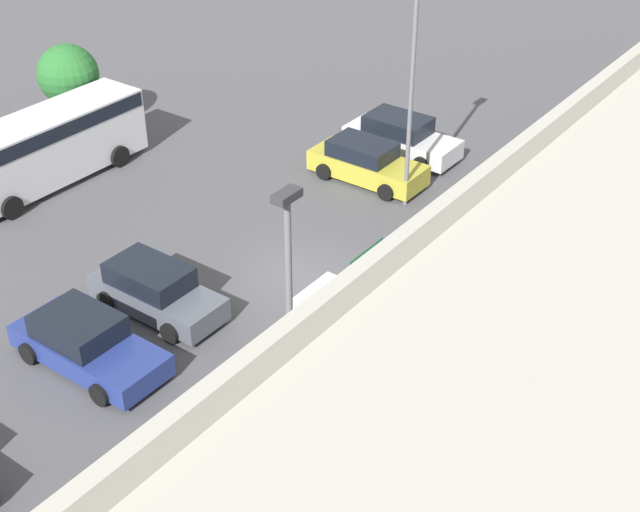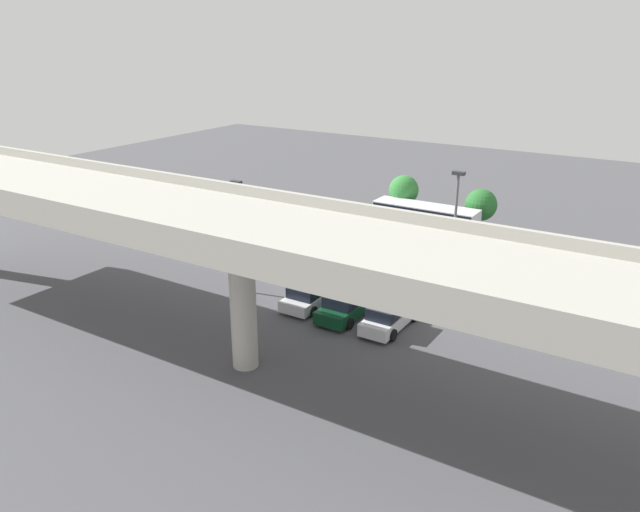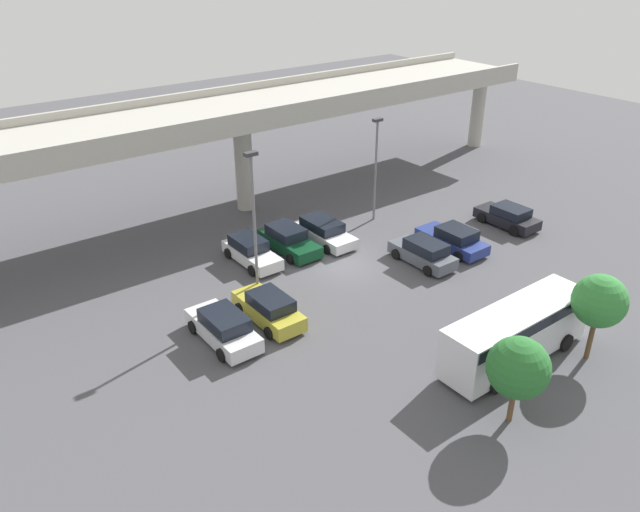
% 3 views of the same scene
% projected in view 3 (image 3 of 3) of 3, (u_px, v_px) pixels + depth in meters
% --- Properties ---
extents(ground_plane, '(109.66, 109.66, 0.00)m').
position_uv_depth(ground_plane, '(345.00, 267.00, 38.18)').
color(ground_plane, '#4C4C51').
extents(highway_overpass, '(52.46, 7.54, 8.22)m').
position_uv_depth(highway_overpass, '(241.00, 116.00, 43.22)').
color(highway_overpass, '#ADAAA0').
rests_on(highway_overpass, ground_plane).
extents(parked_car_0, '(2.11, 4.77, 1.63)m').
position_uv_depth(parked_car_0, '(224.00, 327.00, 30.89)').
color(parked_car_0, silver).
rests_on(parked_car_0, ground_plane).
extents(parked_car_1, '(2.02, 4.63, 1.59)m').
position_uv_depth(parked_car_1, '(269.00, 308.00, 32.50)').
color(parked_car_1, gold).
rests_on(parked_car_1, ground_plane).
extents(parked_car_2, '(1.98, 4.56, 1.56)m').
position_uv_depth(parked_car_2, '(251.00, 251.00, 38.40)').
color(parked_car_2, silver).
rests_on(parked_car_2, ground_plane).
extents(parked_car_3, '(2.15, 4.77, 1.57)m').
position_uv_depth(parked_car_3, '(288.00, 240.00, 39.83)').
color(parked_car_3, '#0C381E').
rests_on(parked_car_3, ground_plane).
extents(parked_car_4, '(2.15, 4.82, 1.47)m').
position_uv_depth(parked_car_4, '(324.00, 231.00, 41.04)').
color(parked_car_4, silver).
rests_on(parked_car_4, ground_plane).
extents(parked_car_5, '(2.00, 4.40, 1.58)m').
position_uv_depth(parked_car_5, '(423.00, 253.00, 38.21)').
color(parked_car_5, '#515660').
rests_on(parked_car_5, ground_plane).
extents(parked_car_6, '(2.20, 4.78, 1.53)m').
position_uv_depth(parked_car_6, '(453.00, 239.00, 40.01)').
color(parked_car_6, navy).
rests_on(parked_car_6, ground_plane).
extents(parked_car_7, '(2.14, 4.45, 1.48)m').
position_uv_depth(parked_car_7, '(508.00, 216.00, 43.22)').
color(parked_car_7, black).
rests_on(parked_car_7, ground_plane).
extents(shuttle_bus, '(8.44, 2.54, 2.76)m').
position_uv_depth(shuttle_bus, '(517.00, 330.00, 29.17)').
color(shuttle_bus, silver).
rests_on(shuttle_bus, ground_plane).
extents(lamp_post_near_aisle, '(0.70, 0.35, 8.49)m').
position_uv_depth(lamp_post_near_aisle, '(254.00, 217.00, 32.57)').
color(lamp_post_near_aisle, slate).
rests_on(lamp_post_near_aisle, ground_plane).
extents(lamp_post_mid_lot, '(0.70, 0.35, 7.28)m').
position_uv_depth(lamp_post_mid_lot, '(376.00, 161.00, 42.59)').
color(lamp_post_mid_lot, slate).
rests_on(lamp_post_mid_lot, ground_plane).
extents(tree_front_left, '(2.57, 2.57, 4.00)m').
position_uv_depth(tree_front_left, '(518.00, 368.00, 24.88)').
color(tree_front_left, brown).
rests_on(tree_front_left, ground_plane).
extents(tree_front_centre, '(2.52, 2.52, 4.42)m').
position_uv_depth(tree_front_centre, '(600.00, 301.00, 28.55)').
color(tree_front_centre, brown).
rests_on(tree_front_centre, ground_plane).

